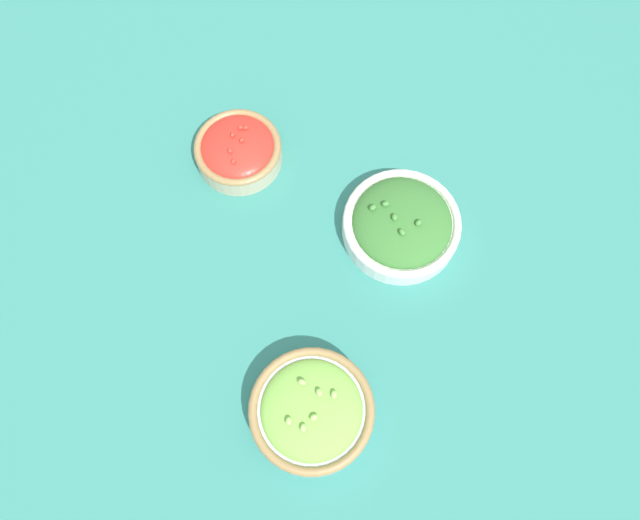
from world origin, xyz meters
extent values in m
plane|color=#337F75|center=(0.00, 0.00, 0.00)|extent=(3.00, 3.00, 0.00)
cylinder|color=white|center=(0.03, 0.13, 0.02)|extent=(0.17, 0.17, 0.03)
torus|color=silver|center=(0.03, 0.13, 0.03)|extent=(0.17, 0.17, 0.01)
ellipsoid|color=#387533|center=(0.03, 0.13, 0.03)|extent=(0.14, 0.14, 0.05)
ellipsoid|color=#47893D|center=(0.02, 0.11, 0.06)|extent=(0.01, 0.01, 0.01)
ellipsoid|color=#47893D|center=(0.00, 0.12, 0.06)|extent=(0.01, 0.01, 0.01)
ellipsoid|color=#47893D|center=(0.05, 0.13, 0.06)|extent=(0.01, 0.01, 0.01)
ellipsoid|color=#47893D|center=(-0.01, 0.10, 0.05)|extent=(0.01, 0.01, 0.01)
ellipsoid|color=#47893D|center=(0.05, 0.11, 0.06)|extent=(0.01, 0.01, 0.01)
cylinder|color=beige|center=(-0.22, 0.02, 0.02)|extent=(0.13, 0.13, 0.03)
torus|color=#997A4C|center=(-0.22, 0.02, 0.03)|extent=(0.13, 0.13, 0.01)
ellipsoid|color=red|center=(-0.22, 0.02, 0.03)|extent=(0.11, 0.11, 0.03)
ellipsoid|color=red|center=(-0.23, 0.02, 0.05)|extent=(0.01, 0.01, 0.01)
ellipsoid|color=red|center=(-0.23, 0.04, 0.05)|extent=(0.01, 0.01, 0.01)
ellipsoid|color=red|center=(-0.21, 0.02, 0.05)|extent=(0.01, 0.01, 0.01)
ellipsoid|color=red|center=(-0.21, 0.00, 0.05)|extent=(0.01, 0.01, 0.01)
ellipsoid|color=red|center=(-0.23, 0.04, 0.05)|extent=(0.01, 0.01, 0.01)
ellipsoid|color=red|center=(-0.19, -0.01, 0.05)|extent=(0.01, 0.01, 0.01)
cylinder|color=#B2C1CC|center=(0.15, -0.14, 0.02)|extent=(0.16, 0.16, 0.04)
torus|color=#997A4C|center=(0.15, -0.14, 0.04)|extent=(0.16, 0.16, 0.01)
ellipsoid|color=#7ABC4C|center=(0.15, -0.14, 0.04)|extent=(0.13, 0.13, 0.04)
ellipsoid|color=#99D166|center=(0.15, -0.17, 0.06)|extent=(0.01, 0.01, 0.01)
ellipsoid|color=#99D166|center=(0.16, -0.11, 0.06)|extent=(0.01, 0.01, 0.01)
ellipsoid|color=#99D166|center=(0.12, -0.13, 0.06)|extent=(0.01, 0.01, 0.01)
ellipsoid|color=#99D166|center=(0.15, -0.12, 0.06)|extent=(0.01, 0.01, 0.01)
ellipsoid|color=#99D166|center=(0.17, -0.14, 0.06)|extent=(0.01, 0.01, 0.01)
ellipsoid|color=#99D166|center=(0.17, -0.16, 0.06)|extent=(0.01, 0.01, 0.01)
camera|label=1|loc=(0.24, -0.19, 0.85)|focal=35.00mm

